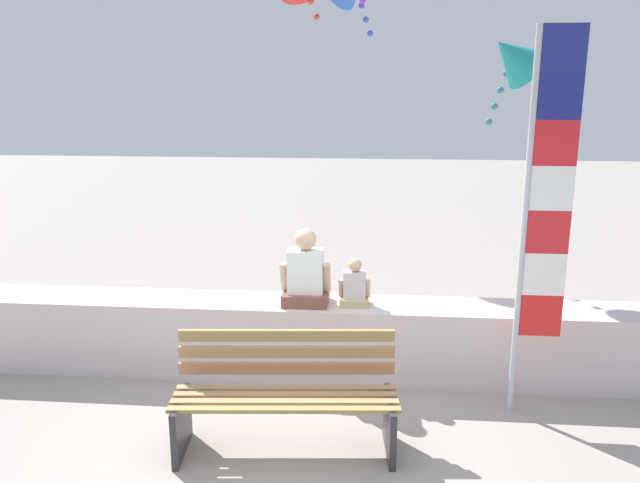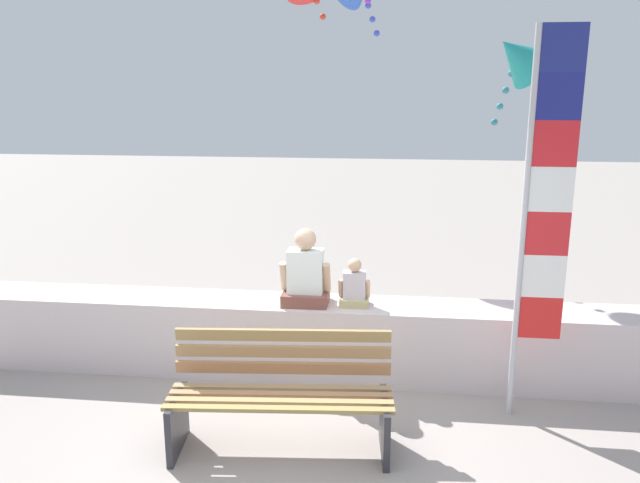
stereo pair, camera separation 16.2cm
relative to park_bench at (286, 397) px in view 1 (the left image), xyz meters
The scene contains 7 objects.
ground_plane 0.43m from the park_bench, ahead, with size 40.00×40.00×0.00m, color gray.
seawall_ledge 1.30m from the park_bench, 87.74° to the left, with size 6.92×0.57×0.74m, color beige.
park_bench is the anchor object (origin of this frame).
person_adult 1.40m from the park_bench, 89.19° to the left, with size 0.48×0.35×0.73m.
person_child 1.44m from the park_bench, 69.17° to the left, with size 0.30×0.22×0.46m.
flag_banner 2.54m from the park_bench, 20.06° to the left, with size 0.39×0.05×3.21m.
kite_teal 4.42m from the park_bench, 53.83° to the left, with size 0.84×0.78×1.11m.
Camera 1 is at (0.61, -4.40, 2.76)m, focal length 35.57 mm.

